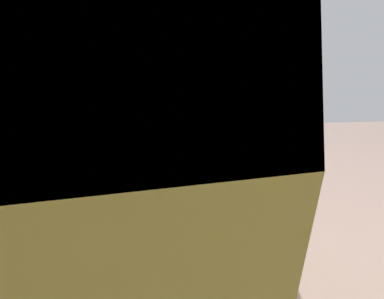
{
  "coord_description": "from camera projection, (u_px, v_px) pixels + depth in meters",
  "views": [
    {
      "loc": [
        -1.67,
        1.28,
        2.04
      ],
      "look_at": [
        -0.21,
        1.21,
        1.28
      ],
      "focal_mm": 30.09,
      "sensor_mm": 36.0,
      "label": 1
    }
  ],
  "objects": [
    {
      "name": "ground_plane",
      "position": [
        347.0,
        280.0,
        2.48
      ],
      "size": [
        6.14,
        6.14,
        0.0
      ],
      "primitive_type": "plane",
      "color": "gray"
    },
    {
      "name": "wall_back",
      "position": [
        111.0,
        111.0,
        1.75
      ],
      "size": [
        3.96,
        0.12,
        2.83
      ],
      "primitive_type": "cube",
      "color": "beige",
      "rests_on": "ground_plane"
    },
    {
      "name": "counter_run",
      "position": [
        183.0,
        293.0,
        1.86
      ],
      "size": [
        3.02,
        0.65,
        0.88
      ],
      "color": "tan",
      "rests_on": "ground_plane"
    },
    {
      "name": "microwave",
      "position": [
        177.0,
        158.0,
        2.04
      ],
      "size": [
        0.47,
        0.37,
        0.32
      ],
      "color": "white",
      "rests_on": "counter_run"
    },
    {
      "name": "bowl",
      "position": [
        188.0,
        144.0,
        2.51
      ],
      "size": [
        0.14,
        0.14,
        0.06
      ],
      "color": "#D84C47",
      "rests_on": "counter_run"
    },
    {
      "name": "upper_cabinets",
      "position": [
        143.0,
        62.0,
        1.24
      ],
      "size": [
        2.36,
        0.35,
        0.55
      ],
      "color": "tan"
    },
    {
      "name": "oven_range",
      "position": [
        180.0,
        147.0,
        3.48
      ],
      "size": [
        0.65,
        0.67,
        1.06
      ],
      "color": "#B7BABF",
      "rests_on": "ground_plane"
    }
  ]
}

